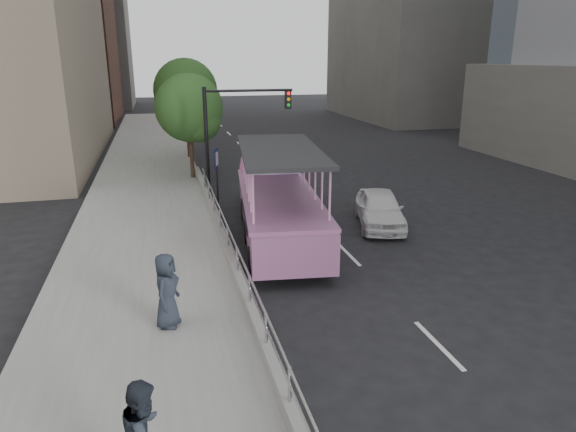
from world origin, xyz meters
name	(u,v)px	position (x,y,z in m)	size (l,w,h in m)	color
ground	(366,311)	(0.00, 0.00, 0.00)	(160.00, 160.00, 0.00)	black
sidewalk	(147,214)	(-5.75, 10.00, 0.15)	(5.50, 80.00, 0.30)	#A3A39D
kerb_wall	(238,276)	(-3.12, 2.00, 0.48)	(0.24, 30.00, 0.36)	#9D9D98
guardrail	(237,255)	(-3.12, 2.00, 1.14)	(0.07, 22.00, 0.71)	#B3B3B8
duck_boat	(276,199)	(-0.85, 6.99, 1.29)	(3.73, 10.70, 3.48)	black
car	(380,208)	(3.29, 6.63, 0.72)	(1.70, 4.21, 1.43)	white
pedestrian_far	(167,290)	(-5.11, -0.06, 1.22)	(0.90, 0.58, 1.83)	#232A34
parking_sign	(217,173)	(-2.75, 10.00, 1.77)	(0.22, 0.61, 2.84)	black
traffic_signal	(232,124)	(-1.70, 12.50, 3.50)	(4.20, 0.32, 5.20)	black
street_tree_near	(191,111)	(-3.30, 15.93, 3.82)	(3.52, 3.52, 5.72)	#3C2C1B
street_tree_far	(187,93)	(-3.10, 21.93, 4.31)	(3.97, 3.97, 6.45)	#3C2C1B
midrise_stone_b	(63,28)	(-16.00, 64.00, 10.00)	(16.00, 14.00, 20.00)	slate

